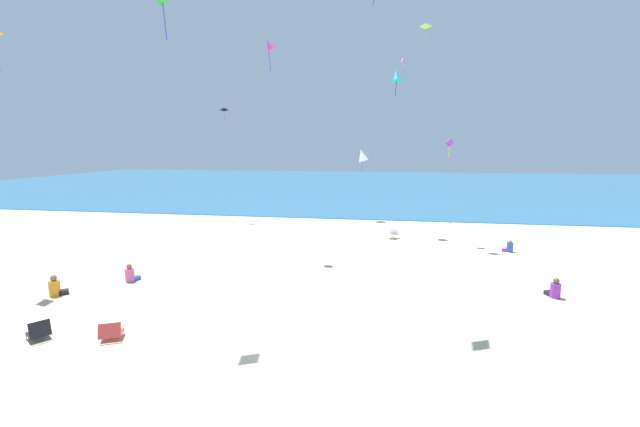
# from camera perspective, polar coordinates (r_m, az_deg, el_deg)

# --- Properties ---
(ground_plane) EXTENTS (120.00, 120.00, 0.00)m
(ground_plane) POSITION_cam_1_polar(r_m,az_deg,el_deg) (22.05, 2.06, -5.20)
(ground_plane) COLOR beige
(ocean_water) EXTENTS (120.00, 60.00, 0.05)m
(ocean_water) POSITION_cam_1_polar(r_m,az_deg,el_deg) (61.23, 6.93, 4.03)
(ocean_water) COLOR teal
(ocean_water) RESTS_ON ground_plane
(beach_chair_far_right) EXTENTS (0.85, 0.82, 0.61)m
(beach_chair_far_right) POSITION_cam_1_polar(r_m,az_deg,el_deg) (14.68, -34.25, -13.28)
(beach_chair_far_right) COLOR black
(beach_chair_far_right) RESTS_ON ground_plane
(beach_chair_far_left) EXTENTS (0.80, 0.81, 0.55)m
(beach_chair_far_left) POSITION_cam_1_polar(r_m,az_deg,el_deg) (13.67, -26.87, -14.38)
(beach_chair_far_left) COLOR #D13D3D
(beach_chair_far_left) RESTS_ON ground_plane
(beach_chair_near_camera) EXTENTS (0.70, 0.80, 0.62)m
(beach_chair_near_camera) POSITION_cam_1_polar(r_m,az_deg,el_deg) (25.38, 10.02, -2.74)
(beach_chair_near_camera) COLOR white
(beach_chair_near_camera) RESTS_ON ground_plane
(person_0) EXTENTS (0.51, 0.66, 0.75)m
(person_0) POSITION_cam_1_polar(r_m,az_deg,el_deg) (17.69, 29.60, -9.17)
(person_0) COLOR purple
(person_0) RESTS_ON ground_plane
(person_1) EXTENTS (0.69, 0.67, 0.79)m
(person_1) POSITION_cam_1_polar(r_m,az_deg,el_deg) (18.47, -32.62, -8.62)
(person_1) COLOR orange
(person_1) RESTS_ON ground_plane
(person_2) EXTENTS (0.60, 0.43, 0.68)m
(person_2) POSITION_cam_1_polar(r_m,az_deg,el_deg) (24.01, 24.61, -4.23)
(person_2) COLOR blue
(person_2) RESTS_ON ground_plane
(person_3) EXTENTS (0.52, 0.67, 0.75)m
(person_3) POSITION_cam_1_polar(r_m,az_deg,el_deg) (18.86, -24.64, -7.69)
(person_3) COLOR #D8599E
(person_3) RESTS_ON ground_plane
(kite_lime) EXTENTS (0.54, 0.44, 1.13)m
(kite_lime) POSITION_cam_1_polar(r_m,az_deg,el_deg) (25.58, 14.35, 23.82)
(kite_lime) COLOR #99DB33
(kite_purple) EXTENTS (0.50, 0.27, 1.05)m
(kite_purple) POSITION_cam_1_polar(r_m,az_deg,el_deg) (24.57, 17.41, 9.22)
(kite_purple) COLOR purple
(kite_teal) EXTENTS (0.82, 0.91, 1.68)m
(kite_teal) POSITION_cam_1_polar(r_m,az_deg,el_deg) (27.35, 10.46, 18.18)
(kite_teal) COLOR #1EADAD
(kite_white) EXTENTS (1.16, 1.02, 1.87)m
(kite_white) POSITION_cam_1_polar(r_m,az_deg,el_deg) (31.29, 5.84, 7.99)
(kite_white) COLOR white
(kite_black) EXTENTS (0.59, 0.50, 1.00)m
(kite_black) POSITION_cam_1_polar(r_m,az_deg,el_deg) (32.02, -13.10, 13.84)
(kite_black) COLOR black
(kite_pink) EXTENTS (0.30, 0.63, 1.73)m
(kite_pink) POSITION_cam_1_polar(r_m,az_deg,el_deg) (33.66, 11.41, 19.53)
(kite_pink) COLOR pink
(kite_magenta) EXTENTS (0.72, 0.54, 1.61)m
(kite_magenta) POSITION_cam_1_polar(r_m,az_deg,el_deg) (21.93, -7.01, 22.13)
(kite_magenta) COLOR #DB3DA8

